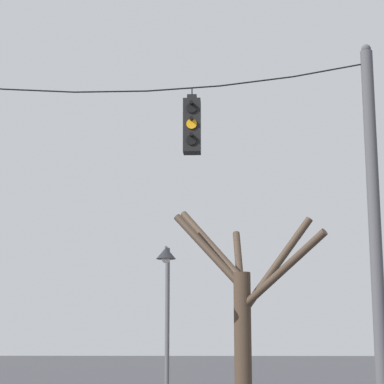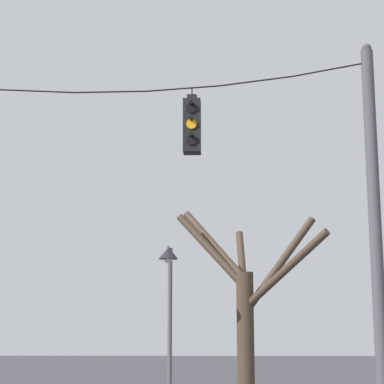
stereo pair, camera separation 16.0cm
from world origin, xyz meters
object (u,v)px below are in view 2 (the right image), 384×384
Objects in this scene: utility_pole_right at (376,234)px; street_lamp at (169,283)px; traffic_light_near_right_pole at (192,126)px; bare_tree at (246,302)px.

utility_pole_right is 7.11m from street_lamp.
street_lamp is (-0.91, 5.60, -2.62)m from traffic_light_near_right_pole.
bare_tree is (-2.34, 6.75, -0.89)m from utility_pole_right.
utility_pole_right reaches higher than street_lamp.
utility_pole_right is 7.20m from bare_tree.
bare_tree is (2.02, 1.16, -0.44)m from street_lamp.
traffic_light_near_right_pole is at bearing -99.28° from bare_tree.
bare_tree is at bearing 109.09° from utility_pole_right.
traffic_light_near_right_pole is 7.50m from bare_tree.
utility_pole_right is 1.31× the size of bare_tree.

